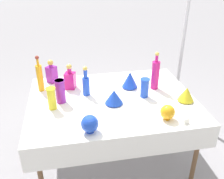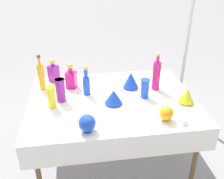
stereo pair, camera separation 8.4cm
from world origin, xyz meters
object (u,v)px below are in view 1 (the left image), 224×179
Objects in this scene: slender_vase_1 at (145,87)px; canopy_pole at (183,44)px; tall_bottle_0 at (86,84)px; slender_vase_2 at (52,98)px; tall_bottle_2 at (155,74)px; fluted_vase_2 at (130,80)px; fluted_vase_1 at (186,94)px; square_decanter_1 at (52,73)px; tall_bottle_1 at (40,77)px; square_decanter_0 at (70,79)px; fluted_vase_0 at (114,97)px; slender_vase_0 at (60,91)px; round_bowl_1 at (168,112)px; round_bowl_0 at (90,124)px.

slender_vase_1 is 1.11m from canopy_pole.
tall_bottle_0 reaches higher than slender_vase_2.
canopy_pole is (1.63, 0.87, 0.13)m from slender_vase_2.
tall_bottle_2 reaches higher than fluted_vase_2.
tall_bottle_2 reaches higher than slender_vase_1.
fluted_vase_1 is (1.25, -0.10, -0.04)m from slender_vase_2.
slender_vase_2 is at bearing -88.47° from square_decanter_1.
slender_vase_1 is at bearing -132.70° from canopy_pole.
square_decanter_1 reaches higher than slender_vase_2.
tall_bottle_1 is (-0.45, 0.18, 0.03)m from tall_bottle_0.
canopy_pole reaches higher than square_decanter_0.
tall_bottle_0 is 1.81× the size of fluted_vase_0.
fluted_vase_2 is 0.07× the size of canopy_pole.
tall_bottle_1 is 0.34m from slender_vase_0.
slender_vase_1 is 0.42m from round_bowl_1.
slender_vase_2 is 1.26m from fluted_vase_1.
tall_bottle_2 is at bearing -13.80° from fluted_vase_2.
round_bowl_0 is (-0.27, -0.38, 0.00)m from fluted_vase_0.
fluted_vase_0 reaches higher than round_bowl_1.
slender_vase_1 reaches higher than fluted_vase_0.
square_decanter_1 is 1.68m from canopy_pole.
square_decanter_0 is 0.11× the size of canopy_pole.
square_decanter_0 is at bearing 156.01° from slender_vase_1.
fluted_vase_2 is 0.84m from round_bowl_0.
slender_vase_2 is at bearing -72.28° from tall_bottle_1.
round_bowl_0 is (-0.95, -0.31, 0.00)m from fluted_vase_1.
round_bowl_1 is (0.89, -0.46, -0.05)m from slender_vase_0.
round_bowl_0 reaches higher than fluted_vase_1.
canopy_pole is (1.31, 0.67, 0.12)m from tall_bottle_0.
round_bowl_0 is at bearing -125.26° from fluted_vase_0.
round_bowl_0 is at bearing -81.24° from square_decanter_0.
slender_vase_2 is at bearing -115.29° from square_decanter_0.
fluted_vase_0 is (0.57, -0.02, -0.04)m from slender_vase_2.
tall_bottle_2 is 0.27m from fluted_vase_2.
slender_vase_2 reaches higher than fluted_vase_2.
fluted_vase_0 is 0.69m from fluted_vase_1.
tall_bottle_2 is 0.97m from slender_vase_0.
tall_bottle_0 is 1.47m from canopy_pole.
fluted_vase_2 reaches higher than round_bowl_1.
square_decanter_0 is at bearing -161.26° from canopy_pole.
canopy_pole is (0.67, 1.22, 0.17)m from round_bowl_1.
tall_bottle_2 is 0.38m from fluted_vase_1.
tall_bottle_2 reaches higher than slender_vase_2.
tall_bottle_2 is (1.17, -0.17, 0.01)m from tall_bottle_1.
slender_vase_1 is at bearing -14.32° from tall_bottle_0.
fluted_vase_2 is at bearing 19.09° from slender_vase_2.
slender_vase_2 reaches higher than round_bowl_0.
tall_bottle_2 reaches higher than fluted_vase_0.
tall_bottle_1 reaches higher than fluted_vase_2.
tall_bottle_2 is at bearing 26.24° from fluted_vase_0.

